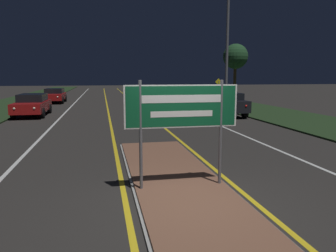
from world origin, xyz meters
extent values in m
plane|color=#282623|center=(0.00, 0.00, 0.00)|extent=(160.00, 160.00, 0.00)
cube|color=#999993|center=(0.00, 0.68, 0.03)|extent=(2.18, 9.88, 0.05)
cube|color=brown|center=(0.00, 0.68, 0.05)|extent=(2.06, 9.76, 0.10)
cube|color=#1E3319|center=(9.50, 20.00, 0.04)|extent=(5.00, 100.00, 0.08)
cube|color=gold|center=(-1.28, 25.00, 0.00)|extent=(0.12, 70.00, 0.01)
cube|color=gold|center=(1.28, 25.00, 0.00)|extent=(0.12, 70.00, 0.01)
cube|color=silver|center=(-4.20, 25.00, 0.00)|extent=(0.12, 70.00, 0.01)
cube|color=silver|center=(4.20, 25.00, 0.00)|extent=(0.12, 70.00, 0.01)
cube|color=silver|center=(-7.20, 25.00, 0.00)|extent=(0.10, 70.00, 0.01)
cube|color=silver|center=(7.20, 25.00, 0.00)|extent=(0.10, 70.00, 0.01)
cylinder|color=#56565B|center=(-0.90, 0.68, 1.27)|extent=(0.07, 0.07, 2.35)
cylinder|color=#56565B|center=(0.90, 0.68, 1.27)|extent=(0.07, 0.07, 2.35)
cube|color=#0F512D|center=(0.00, 0.68, 1.88)|extent=(2.49, 0.04, 0.93)
cube|color=white|center=(0.00, 0.66, 1.88)|extent=(2.49, 0.00, 0.93)
cube|color=#0F512D|center=(0.00, 0.66, 1.88)|extent=(2.42, 0.01, 0.87)
cube|color=white|center=(0.00, 0.65, 2.04)|extent=(1.74, 0.01, 0.17)
cube|color=white|center=(0.00, 0.65, 1.72)|extent=(1.37, 0.01, 0.13)
cylinder|color=#56565B|center=(6.36, 14.35, 4.78)|extent=(0.18, 0.18, 9.57)
cube|color=black|center=(5.92, 13.54, 0.71)|extent=(1.78, 4.22, 0.69)
cube|color=black|center=(5.92, 13.28, 1.26)|extent=(1.57, 2.19, 0.42)
sphere|color=red|center=(5.36, 11.45, 0.79)|extent=(0.14, 0.14, 0.14)
sphere|color=red|center=(6.47, 11.45, 0.79)|extent=(0.14, 0.14, 0.14)
cylinder|color=black|center=(5.07, 14.84, 0.36)|extent=(0.22, 0.72, 0.72)
cylinder|color=black|center=(6.77, 14.84, 0.36)|extent=(0.22, 0.72, 0.72)
cylinder|color=black|center=(5.07, 12.23, 0.36)|extent=(0.22, 0.72, 0.72)
cylinder|color=black|center=(6.77, 12.23, 0.36)|extent=(0.22, 0.72, 0.72)
cube|color=black|center=(2.40, 26.73, 0.66)|extent=(1.81, 4.34, 0.65)
cube|color=black|center=(2.40, 26.47, 1.20)|extent=(1.59, 2.26, 0.43)
sphere|color=red|center=(1.84, 24.58, 0.74)|extent=(0.14, 0.14, 0.14)
sphere|color=red|center=(2.97, 24.58, 0.74)|extent=(0.14, 0.14, 0.14)
cylinder|color=black|center=(1.54, 28.08, 0.34)|extent=(0.22, 0.68, 0.68)
cylinder|color=black|center=(3.27, 28.08, 0.34)|extent=(0.22, 0.68, 0.68)
cylinder|color=black|center=(1.54, 25.38, 0.34)|extent=(0.22, 0.68, 0.68)
cylinder|color=black|center=(3.27, 25.38, 0.34)|extent=(0.22, 0.68, 0.68)
cube|color=maroon|center=(-6.02, 15.73, 0.61)|extent=(1.72, 4.39, 0.59)
cube|color=black|center=(-6.02, 16.00, 1.14)|extent=(1.51, 2.28, 0.47)
sphere|color=white|center=(-6.55, 13.56, 0.69)|extent=(0.14, 0.14, 0.14)
sphere|color=white|center=(-5.49, 13.56, 0.69)|extent=(0.14, 0.14, 0.14)
cylinder|color=black|center=(-6.84, 14.37, 0.32)|extent=(0.22, 0.64, 0.64)
cylinder|color=black|center=(-5.20, 14.37, 0.32)|extent=(0.22, 0.64, 0.64)
cylinder|color=black|center=(-6.84, 17.09, 0.32)|extent=(0.22, 0.64, 0.64)
cylinder|color=black|center=(-5.20, 17.09, 0.32)|extent=(0.22, 0.64, 0.64)
cube|color=maroon|center=(-6.04, 25.93, 0.61)|extent=(1.76, 4.23, 0.55)
cube|color=black|center=(-6.04, 26.18, 1.11)|extent=(1.54, 2.20, 0.44)
sphere|color=white|center=(-6.58, 23.83, 0.68)|extent=(0.14, 0.14, 0.14)
sphere|color=white|center=(-5.49, 23.83, 0.68)|extent=(0.14, 0.14, 0.14)
cylinder|color=black|center=(-6.87, 24.62, 0.34)|extent=(0.22, 0.67, 0.67)
cylinder|color=black|center=(-5.20, 24.62, 0.34)|extent=(0.22, 0.67, 0.67)
cylinder|color=black|center=(-6.87, 27.24, 0.34)|extent=(0.22, 0.67, 0.67)
cylinder|color=black|center=(-5.20, 27.24, 0.34)|extent=(0.22, 0.67, 0.67)
cylinder|color=#56565B|center=(8.43, 21.47, 1.06)|extent=(0.06, 0.06, 1.96)
cube|color=yellow|center=(8.43, 21.47, 1.98)|extent=(0.60, 0.02, 0.60)
cylinder|color=#4C3823|center=(8.92, 19.02, 1.84)|extent=(0.24, 0.24, 3.52)
sphere|color=#1E4223|center=(8.92, 19.02, 4.05)|extent=(2.00, 2.00, 2.00)
camera|label=1|loc=(-1.68, -6.15, 2.54)|focal=35.00mm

